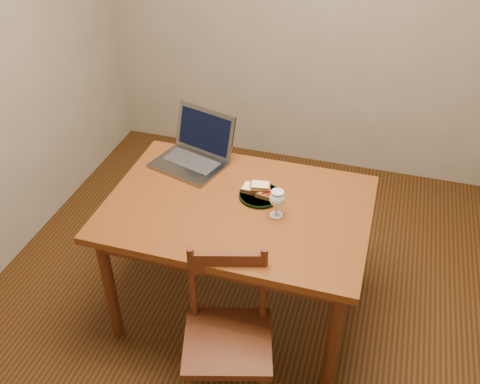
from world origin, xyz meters
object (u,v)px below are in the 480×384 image
(chair, at_px, (228,330))
(laptop, at_px, (196,149))
(plate, at_px, (260,195))
(milk_glass, at_px, (277,204))
(table, at_px, (238,218))

(chair, relative_size, laptop, 1.06)
(chair, relative_size, plate, 2.27)
(plate, bearing_deg, chair, -87.59)
(plate, xyz_separation_m, laptop, (-0.43, 0.23, 0.06))
(milk_glass, bearing_deg, laptop, 147.17)
(table, height_order, milk_glass, milk_glass)
(plate, distance_m, milk_glass, 0.18)
(plate, bearing_deg, milk_glass, -46.26)
(chair, height_order, milk_glass, milk_glass)
(table, xyz_separation_m, milk_glass, (0.20, -0.02, 0.16))
(laptop, bearing_deg, milk_glass, -16.31)
(table, distance_m, chair, 0.58)
(plate, relative_size, laptop, 0.47)
(plate, height_order, laptop, laptop)
(milk_glass, bearing_deg, plate, 133.74)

